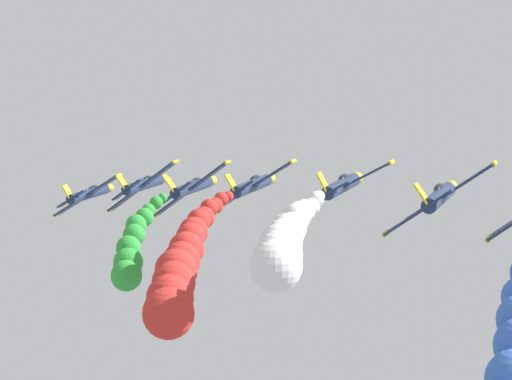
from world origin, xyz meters
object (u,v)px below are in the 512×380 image
Objects in this scene: airplane_lead at (89,194)px; airplane_right_outer at (342,186)px; airplane_right_inner at (193,187)px; airplane_left_outer at (252,186)px; airplane_left_inner at (144,184)px; airplane_trailing at (439,197)px.

airplane_lead is 46.60m from airplane_right_outer.
airplane_right_inner is 1.00× the size of airplane_left_outer.
airplane_lead is 11.69m from airplane_left_inner.
airplane_left_outer is at bearing -37.69° from airplane_lead.
airplane_left_outer reaches higher than airplane_lead.
airplane_left_outer is 25.22m from airplane_trailing.
airplane_left_inner reaches higher than airplane_lead.
airplane_trailing is at bearing -39.51° from airplane_right_inner.
airplane_lead is 22.82m from airplane_right_inner.
airplane_lead is 1.00× the size of airplane_right_inner.
airplane_left_inner is 1.00× the size of airplane_left_outer.
airplane_right_outer is at bearing -38.08° from airplane_left_outer.
airplane_left_inner is 47.18m from airplane_trailing.
airplane_trailing is (19.31, -16.09, 2.01)m from airplane_left_outer.
airplane_right_outer is at bearing 138.37° from airplane_trailing.
airplane_left_inner is at bearing 139.94° from airplane_left_outer.
airplane_left_inner is (9.60, -6.28, 2.23)m from airplane_lead.
airplane_trailing reaches higher than airplane_right_outer.
airplane_right_inner is at bearing 141.16° from airplane_left_outer.
airplane_left_inner is 1.00× the size of airplane_trailing.
airplane_left_outer is (26.32, -20.33, 4.55)m from airplane_lead.
airplane_right_inner is 35.97m from airplane_trailing.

